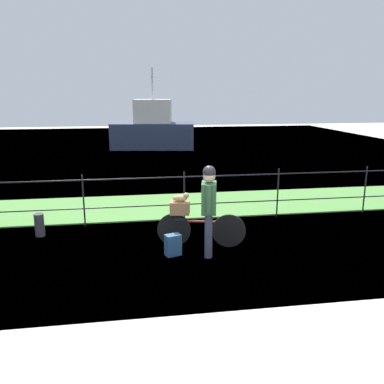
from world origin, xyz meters
name	(u,v)px	position (x,y,z in m)	size (l,w,h in m)	color
ground_plane	(201,260)	(0.00, 0.00, 0.00)	(60.00, 60.00, 0.00)	beige
grass_strip	(177,205)	(0.00, 3.61, 0.01)	(27.00, 2.40, 0.03)	#569342
harbor_water	(154,153)	(0.00, 13.21, 0.00)	(30.00, 30.00, 0.00)	#60849E
iron_fence	(184,193)	(0.00, 2.26, 0.69)	(18.04, 0.04, 1.18)	black
bicycle_main	(200,229)	(0.10, 0.67, 0.35)	(1.69, 0.41, 0.65)	black
wooden_crate	(180,208)	(-0.29, 0.76, 0.78)	(0.37, 0.26, 0.24)	olive
terrier_dog	(181,198)	(-0.27, 0.75, 0.97)	(0.32, 0.20, 0.18)	tan
cyclist_person	(209,203)	(0.17, 0.20, 1.00)	(0.34, 0.53, 1.68)	#383D51
backpack_on_paving	(173,245)	(-0.48, 0.31, 0.20)	(0.28, 0.18, 0.40)	#28517A
mooring_bollard	(39,225)	(-3.12, 1.76, 0.24)	(0.20, 0.20, 0.48)	#38383D
moored_boat_near	(153,130)	(0.11, 15.20, 0.95)	(4.61, 2.91, 4.15)	#2D3856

